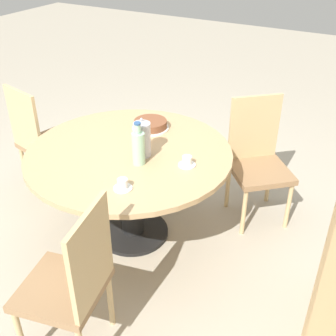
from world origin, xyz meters
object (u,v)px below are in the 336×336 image
object	(u,v)px
chair_b	(42,139)
cake_main	(150,125)
cup_b	(123,185)
chair_a	(258,159)
coffee_pot	(143,138)
water_bottle	(138,147)
cup_a	(187,162)
chair_c	(72,282)

from	to	relation	value
chair_b	cake_main	bearing A→B (deg)	-154.15
cake_main	cup_b	size ratio (longest dim) A/B	2.43
chair_b	chair_a	bearing A→B (deg)	-148.85
coffee_pot	water_bottle	world-z (taller)	water_bottle
cup_a	cake_main	bearing A→B (deg)	-125.62
chair_a	water_bottle	world-z (taller)	water_bottle
coffee_pot	cup_a	size ratio (longest dim) A/B	2.39
chair_b	cup_b	bearing A→B (deg)	168.32
chair_c	cake_main	xyz separation A→B (m)	(-1.33, -0.33, 0.26)
chair_c	coffee_pot	xyz separation A→B (m)	(-0.96, -0.16, 0.35)
chair_a	cup_a	xyz separation A→B (m)	(0.69, -0.27, 0.25)
chair_a	coffee_pot	distance (m)	0.98
coffee_pot	cup_a	distance (m)	0.34
chair_c	cup_a	bearing A→B (deg)	158.99
cake_main	cup_a	xyz separation A→B (m)	(0.34, 0.48, -0.01)
cup_b	chair_b	bearing A→B (deg)	-114.37
chair_b	coffee_pot	size ratio (longest dim) A/B	3.54
chair_b	coffee_pot	bearing A→B (deg)	-174.85
coffee_pot	cup_a	bearing A→B (deg)	93.37
cup_a	cup_b	xyz separation A→B (m)	(0.42, -0.21, 0.00)
chair_a	water_bottle	size ratio (longest dim) A/B	3.31
chair_a	chair_c	bearing A→B (deg)	-145.70
cake_main	cup_b	world-z (taller)	same
chair_c	coffee_pot	bearing A→B (deg)	177.70
cake_main	chair_a	bearing A→B (deg)	114.64
cup_b	chair_a	bearing A→B (deg)	156.73
chair_a	coffee_pot	size ratio (longest dim) A/B	3.54
chair_a	chair_c	world-z (taller)	same
water_bottle	cup_b	size ratio (longest dim) A/B	2.56
chair_c	cake_main	world-z (taller)	chair_c
chair_a	chair_c	distance (m)	1.72
cup_b	chair_c	bearing A→B (deg)	5.55
chair_a	water_bottle	bearing A→B (deg)	-165.50
coffee_pot	water_bottle	bearing A→B (deg)	18.65
coffee_pot	cake_main	distance (m)	0.41
chair_b	chair_c	bearing A→B (deg)	151.40
chair_b	cup_a	bearing A→B (deg)	-172.40
chair_b	cake_main	distance (m)	0.99
coffee_pot	cup_b	size ratio (longest dim) A/B	2.39
chair_a	cake_main	xyz separation A→B (m)	(0.34, -0.75, 0.26)
cake_main	cup_a	size ratio (longest dim) A/B	2.43
chair_a	cake_main	bearing A→B (deg)	163.14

